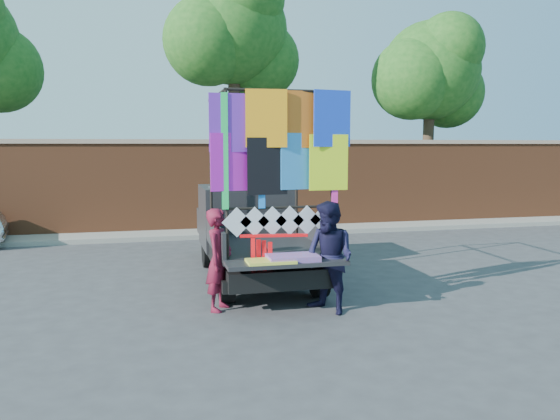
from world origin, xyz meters
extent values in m
plane|color=#38383A|center=(0.00, 0.00, 0.00)|extent=(90.00, 90.00, 0.00)
cube|color=brown|center=(0.00, 7.00, 1.25)|extent=(30.00, 0.35, 2.50)
cube|color=tan|center=(0.00, 7.00, 2.55)|extent=(30.00, 0.45, 0.12)
cube|color=gray|center=(0.00, 6.30, 0.06)|extent=(30.00, 1.20, 0.12)
cylinder|color=#38281C|center=(1.00, 8.20, 2.73)|extent=(0.36, 0.36, 5.46)
sphere|color=#175016|center=(1.00, 8.20, 5.85)|extent=(3.20, 3.20, 3.20)
sphere|color=#175016|center=(1.90, 8.60, 5.07)|extent=(2.40, 2.40, 2.40)
sphere|color=#175016|center=(0.20, 7.90, 5.46)|extent=(2.60, 2.60, 2.60)
cylinder|color=#38281C|center=(7.50, 8.20, 2.27)|extent=(0.36, 0.36, 4.55)
sphere|color=#175016|center=(7.50, 8.20, 4.88)|extent=(3.20, 3.20, 3.20)
sphere|color=#175016|center=(8.40, 8.60, 4.23)|extent=(2.40, 2.40, 2.40)
sphere|color=#175016|center=(6.70, 7.90, 4.55)|extent=(2.60, 2.60, 2.60)
sphere|color=#175016|center=(7.80, 7.60, 5.52)|extent=(2.20, 2.20, 2.20)
cylinder|color=black|center=(-0.45, 2.45, 0.32)|extent=(0.21, 0.64, 0.64)
cylinder|color=black|center=(-0.45, -0.17, 0.32)|extent=(0.21, 0.64, 0.64)
cylinder|color=black|center=(1.06, 2.45, 0.32)|extent=(0.21, 0.64, 0.64)
cylinder|color=black|center=(1.06, -0.17, 0.32)|extent=(0.21, 0.64, 0.64)
cube|color=black|center=(0.31, 1.09, 0.49)|extent=(1.65, 4.08, 0.29)
cube|color=black|center=(0.31, 0.37, 0.76)|extent=(1.75, 2.23, 0.10)
cube|color=black|center=(-0.55, 0.37, 0.97)|extent=(0.06, 2.23, 0.44)
cube|color=black|center=(1.16, 0.37, 0.97)|extent=(0.06, 2.23, 0.44)
cube|color=black|center=(0.31, 1.46, 0.97)|extent=(1.75, 0.06, 0.44)
cube|color=black|center=(0.31, 2.41, 1.02)|extent=(1.75, 1.55, 1.21)
cube|color=#8C9EAD|center=(0.31, 1.97, 1.41)|extent=(1.55, 0.06, 0.53)
cube|color=#8C9EAD|center=(0.31, 3.13, 1.21)|extent=(1.55, 0.10, 0.68)
cube|color=black|center=(0.31, 3.47, 0.78)|extent=(1.70, 0.87, 0.53)
cube|color=black|center=(0.31, -0.99, 0.78)|extent=(1.75, 0.53, 0.06)
cube|color=black|center=(0.31, -0.77, 0.41)|extent=(1.80, 0.15, 0.17)
cylinder|color=black|center=(-0.49, -0.65, 2.02)|extent=(0.05, 0.05, 2.43)
cylinder|color=black|center=(-0.49, 1.39, 2.02)|extent=(0.05, 0.05, 2.43)
cylinder|color=black|center=(1.10, -0.65, 2.02)|extent=(0.05, 0.05, 2.43)
cylinder|color=black|center=(1.10, 1.39, 2.02)|extent=(0.05, 0.05, 2.43)
cylinder|color=black|center=(0.31, -0.65, 3.23)|extent=(1.65, 0.04, 0.04)
cylinder|color=black|center=(0.31, 1.39, 3.23)|extent=(1.65, 0.04, 0.04)
cylinder|color=black|center=(-0.49, 0.37, 3.23)|extent=(0.04, 2.09, 0.04)
cylinder|color=black|center=(1.10, 0.37, 3.23)|extent=(0.04, 2.09, 0.04)
cylinder|color=black|center=(0.31, -0.65, 1.53)|extent=(1.65, 0.04, 0.04)
cube|color=purple|center=(-0.42, -0.67, 2.80)|extent=(0.60, 0.01, 0.83)
cube|color=orange|center=(0.06, -0.71, 2.80)|extent=(0.60, 0.01, 0.83)
cube|color=orange|center=(0.55, -0.67, 2.80)|extent=(0.60, 0.01, 0.83)
cube|color=#1C4CFD|center=(1.04, -0.71, 2.80)|extent=(0.60, 0.01, 0.83)
cube|color=#E319D2|center=(-0.42, -0.67, 2.16)|extent=(0.60, 0.01, 0.83)
cube|color=black|center=(0.06, -0.71, 2.16)|extent=(0.60, 0.01, 0.83)
cube|color=#3195EB|center=(0.55, -0.67, 2.16)|extent=(0.60, 0.01, 0.83)
cube|color=#DDFF1A|center=(1.04, -0.71, 2.16)|extent=(0.60, 0.01, 0.83)
cube|color=#1AD55C|center=(-0.52, -0.69, 2.36)|extent=(0.10, 0.01, 1.65)
cube|color=#FF2AA8|center=(1.13, -0.69, 2.36)|extent=(0.10, 0.01, 1.65)
cube|color=#1A7AEC|center=(0.02, -0.69, 2.36)|extent=(0.10, 0.01, 1.65)
cube|color=silver|center=(-0.35, -0.68, 1.34)|extent=(0.44, 0.01, 0.44)
cube|color=silver|center=(-0.09, -0.68, 1.34)|extent=(0.44, 0.01, 0.44)
cube|color=silver|center=(0.18, -0.68, 1.34)|extent=(0.44, 0.01, 0.44)
cube|color=silver|center=(0.44, -0.68, 1.34)|extent=(0.44, 0.01, 0.44)
cube|color=silver|center=(0.70, -0.68, 1.34)|extent=(0.44, 0.01, 0.44)
cube|color=silver|center=(0.97, -0.68, 1.34)|extent=(0.44, 0.01, 0.44)
cube|color=#DE314B|center=(0.40, -0.99, 0.84)|extent=(0.73, 0.44, 0.08)
cube|color=#D3DA44|center=(0.06, -1.06, 0.83)|extent=(0.68, 0.39, 0.04)
imported|color=maroon|center=(-0.60, -0.49, 0.76)|extent=(0.59, 0.66, 1.53)
imported|color=black|center=(0.96, -1.00, 0.82)|extent=(0.94, 1.00, 1.64)
cube|color=#FD0D12|center=(0.18, -0.75, 1.14)|extent=(0.99, 0.19, 0.04)
cube|color=#FD0D12|center=(-0.13, -0.77, 0.82)|extent=(0.06, 0.02, 0.58)
cube|color=#FD0D12|center=(-0.05, -0.77, 0.80)|extent=(0.06, 0.02, 0.58)
cube|color=#FD0D12|center=(0.03, -0.77, 0.78)|extent=(0.06, 0.02, 0.58)
cube|color=#FD0D12|center=(0.12, -0.77, 0.76)|extent=(0.06, 0.02, 0.58)
camera|label=1|loc=(-1.57, -8.42, 2.45)|focal=35.00mm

